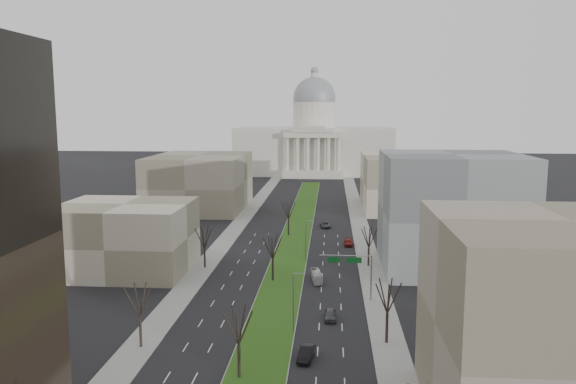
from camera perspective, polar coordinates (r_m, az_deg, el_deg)
The scene contains 25 objects.
ground at distance 148.67m, azimuth 0.82°, elevation -4.47°, with size 600.00×600.00×0.00m, color black.
median at distance 147.66m, azimuth 0.79°, elevation -4.52°, with size 8.00×222.03×0.20m.
sidewalk_left at distance 126.93m, azimuth -7.87°, elevation -6.75°, with size 5.00×330.00×0.15m, color gray.
sidewalk_right at distance 124.40m, azimuth 8.21°, elevation -7.06°, with size 5.00×330.00×0.15m, color gray.
capitol at distance 294.90m, azimuth 2.66°, elevation 5.07°, with size 80.00×46.00×55.00m.
building_beige_left at distance 120.31m, azimuth -16.21°, elevation -4.44°, with size 26.00×22.00×14.00m, color gray.
building_tan_right at distance 65.32m, azimuth 26.24°, elevation -12.13°, with size 26.00×24.00×22.00m, color gray.
building_grey_right at distance 121.15m, azimuth 16.24°, elevation -1.95°, with size 28.00×26.00×24.00m, color slate.
building_far_left at distance 191.39m, azimuth -8.93°, elevation 1.04°, with size 30.00×40.00×18.00m, color gray.
building_far_right at distance 192.96m, azimuth 12.11°, elevation 1.01°, with size 30.00×40.00×18.00m, color gray.
tree_left_mid at distance 81.52m, azimuth -14.88°, elevation -10.48°, with size 5.40×5.40×9.72m.
tree_left_far at distance 118.62m, azimuth -8.51°, elevation -4.46°, with size 5.28×5.28×9.50m.
tree_right_mid at distance 81.31m, azimuth 10.10°, elevation -10.26°, with size 5.52×5.52×9.94m.
tree_right_far at distance 119.92m, azimuth 8.23°, elevation -4.47°, with size 5.04×5.04×9.07m.
tree_median_a at distance 70.56m, azimuth -5.05°, elevation -13.23°, with size 5.40×5.40×9.72m.
tree_median_b at distance 108.42m, azimuth -1.57°, elevation -5.50°, with size 5.40×5.40×9.72m.
tree_median_c at distance 147.42m, azimuth 0.05°, elevation -1.80°, with size 5.40×5.40×9.72m.
streetlamp_median_b at distance 84.67m, azimuth 0.59°, elevation -11.04°, with size 1.90×0.20×9.16m.
streetlamp_median_c at distance 123.07m, azimuth 1.84°, elevation -4.88°, with size 1.90×0.20×9.16m.
mast_arm_signs at distance 98.54m, azimuth 6.89°, elevation -7.51°, with size 9.12×0.24×8.09m.
car_grey_near at distance 91.14m, azimuth 4.30°, elevation -12.32°, with size 1.87×4.65×1.58m, color #44454B.
car_black at distance 77.70m, azimuth 1.87°, elevation -16.04°, with size 1.77×5.08×1.67m, color black.
car_red at distance 138.84m, azimuth 6.16°, elevation -5.12°, with size 2.10×5.16×1.50m, color maroon.
car_grey_far at distance 159.32m, azimuth 3.81°, elevation -3.33°, with size 2.58×5.59×1.55m, color #424549.
box_van at distance 110.09m, azimuth 2.92°, elevation -8.54°, with size 1.64×7.03×1.96m, color silver.
Camera 1 is at (9.06, -24.71, 32.85)m, focal length 35.00 mm.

